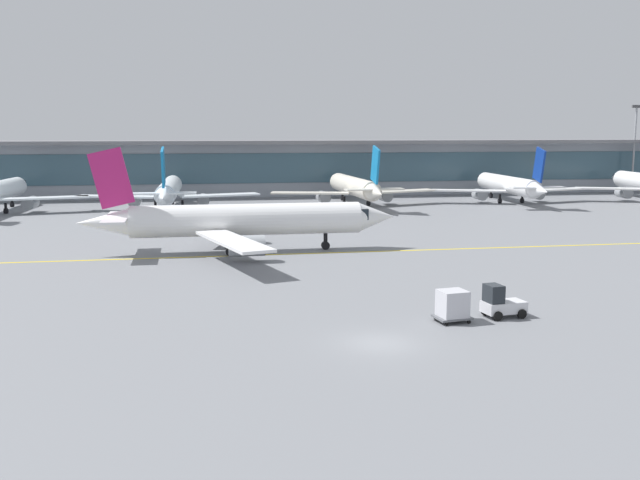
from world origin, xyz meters
name	(u,v)px	position (x,y,z in m)	size (l,w,h in m)	color
ground_plane	(380,343)	(0.00, 0.00, 0.00)	(400.00, 400.00, 0.00)	slate
taxiway_centreline_stripe	(249,255)	(-5.23, 28.59, 0.00)	(110.00, 0.36, 0.01)	yellow
terminal_concourse	(256,167)	(0.00, 88.86, 4.92)	(200.11, 11.00, 9.60)	#8C939E
gate_airplane_2	(169,190)	(-14.05, 68.45, 2.79)	(26.17, 28.07, 9.32)	white
gate_airplane_3	(354,187)	(13.60, 69.95, 2.79)	(26.14, 28.13, 9.32)	silver
gate_airplane_4	(508,185)	(38.64, 70.19, 2.71)	(25.37, 27.24, 9.04)	white
taxiing_regional_jet	(243,221)	(-5.62, 30.58, 2.99)	(30.02, 28.00, 9.97)	white
baggage_tug	(501,303)	(8.72, 4.05, 0.89)	(2.78, 1.95, 2.10)	silver
cargo_dolly_lead	(453,305)	(5.41, 3.54, 1.05)	(2.32, 1.90, 1.94)	#595B60
apron_light_mast_1	(634,145)	(68.18, 82.76, 8.60)	(1.80, 0.36, 15.80)	gray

